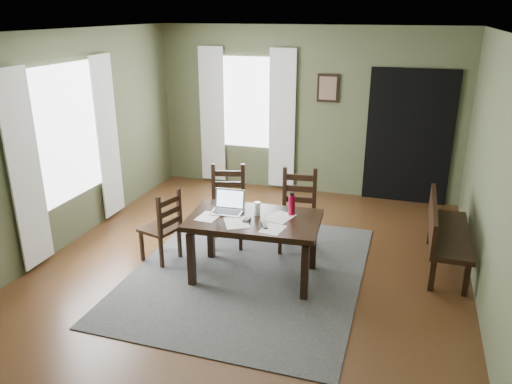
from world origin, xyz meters
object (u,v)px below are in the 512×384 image
(chair_back_left, at_px, (228,207))
(bench, at_px, (443,229))
(chair_end, at_px, (163,227))
(dining_table, at_px, (254,225))
(laptop, at_px, (228,206))
(water_bottle, at_px, (292,205))
(chair_back_right, at_px, (298,212))

(chair_back_left, height_order, bench, chair_back_left)
(chair_end, bearing_deg, bench, 121.04)
(dining_table, xyz_separation_m, laptop, (-0.34, 0.10, 0.15))
(water_bottle, bearing_deg, chair_back_right, 96.37)
(water_bottle, bearing_deg, chair_end, -173.75)
(chair_back_right, height_order, water_bottle, chair_back_right)
(dining_table, relative_size, chair_back_right, 1.47)
(dining_table, xyz_separation_m, chair_back_right, (0.30, 0.88, -0.14))
(dining_table, distance_m, bench, 2.25)
(water_bottle, bearing_deg, bench, 22.64)
(chair_back_left, relative_size, water_bottle, 3.89)
(chair_back_left, distance_m, laptop, 0.77)
(chair_back_right, distance_m, bench, 1.75)
(chair_back_right, bearing_deg, chair_end, -156.54)
(chair_end, bearing_deg, dining_table, 103.80)
(dining_table, height_order, laptop, laptop)
(chair_back_left, xyz_separation_m, laptop, (0.26, -0.66, 0.30))
(dining_table, height_order, chair_end, chair_end)
(bench, height_order, water_bottle, water_bottle)
(dining_table, xyz_separation_m, chair_back_left, (-0.60, 0.76, -0.14))
(chair_back_right, relative_size, laptop, 2.78)
(chair_end, relative_size, water_bottle, 3.42)
(chair_end, relative_size, chair_back_right, 0.88)
(chair_back_left, xyz_separation_m, water_bottle, (0.98, -0.55, 0.35))
(chair_back_right, bearing_deg, bench, -5.03)
(chair_back_right, height_order, laptop, chair_back_right)
(chair_end, height_order, bench, chair_end)
(laptop, bearing_deg, bench, 15.45)
(water_bottle, bearing_deg, dining_table, -150.33)
(bench, height_order, laptop, laptop)
(chair_end, xyz_separation_m, chair_back_right, (1.47, 0.84, 0.06))
(chair_back_left, distance_m, water_bottle, 1.17)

